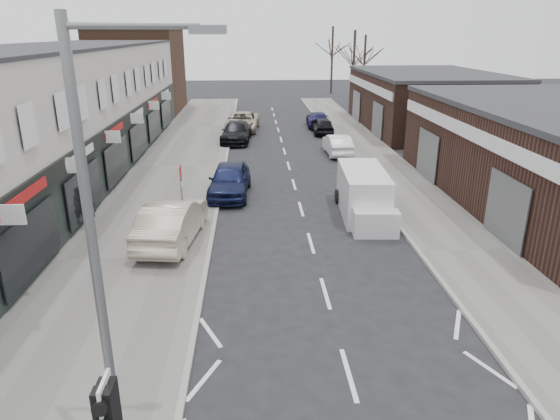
{
  "coord_description": "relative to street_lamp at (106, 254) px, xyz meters",
  "views": [
    {
      "loc": [
        -2.24,
        -7.93,
        7.85
      ],
      "look_at": [
        -1.41,
        6.68,
        2.6
      ],
      "focal_mm": 32.0,
      "sensor_mm": 36.0,
      "label": 1
    }
  ],
  "objects": [
    {
      "name": "tree_far_c",
      "position": [
        13.03,
        60.8,
        -4.62
      ],
      "size": [
        3.6,
        3.6,
        8.5
      ],
      "primitive_type": null,
      "color": "#382D26",
      "rests_on": "ground"
    },
    {
      "name": "white_van",
      "position": [
        7.22,
        13.81,
        -3.65
      ],
      "size": [
        2.14,
        5.39,
        2.06
      ],
      "rotation": [
        0.0,
        0.0,
        -0.06
      ],
      "color": "silver",
      "rests_on": "ground"
    },
    {
      "name": "warning_sign",
      "position": [
        -0.63,
        12.8,
        -2.42
      ],
      "size": [
        0.12,
        0.8,
        2.7
      ],
      "color": "slate",
      "rests_on": "pavement_left"
    },
    {
      "name": "tree_far_b",
      "position": [
        16.03,
        54.8,
        -4.62
      ],
      "size": [
        3.6,
        3.6,
        7.5
      ],
      "primitive_type": null,
      "color": "#382D26",
      "rests_on": "ground"
    },
    {
      "name": "parked_car_left_b",
      "position": [
        1.13,
        30.14,
        -3.88
      ],
      "size": [
        2.41,
        5.23,
        1.48
      ],
      "primitive_type": "imported",
      "rotation": [
        0.0,
        0.0,
        -0.07
      ],
      "color": "black",
      "rests_on": "ground"
    },
    {
      "name": "parked_car_right_a",
      "position": [
        8.03,
        25.64,
        -3.94
      ],
      "size": [
        1.53,
        4.18,
        1.37
      ],
      "primitive_type": "imported",
      "rotation": [
        0.0,
        0.0,
        3.16
      ],
      "color": "white",
      "rests_on": "ground"
    },
    {
      "name": "tree_far_a",
      "position": [
        13.53,
        48.8,
        -4.62
      ],
      "size": [
        3.6,
        3.6,
        8.0
      ],
      "primitive_type": null,
      "color": "#382D26",
      "rests_on": "ground"
    },
    {
      "name": "pedestrian",
      "position": [
        -4.67,
        13.18,
        -3.69
      ],
      "size": [
        0.61,
        0.42,
        1.62
      ],
      "primitive_type": "imported",
      "rotation": [
        0.0,
        0.0,
        3.19
      ],
      "color": "black",
      "rests_on": "pavement_left"
    },
    {
      "name": "parked_car_left_a",
      "position": [
        1.13,
        17.1,
        -3.8
      ],
      "size": [
        2.24,
        4.9,
        1.63
      ],
      "primitive_type": "imported",
      "rotation": [
        0.0,
        0.0,
        -0.07
      ],
      "color": "#13193C",
      "rests_on": "ground"
    },
    {
      "name": "sedan_on_pavement",
      "position": [
        -0.86,
        11.02,
        -3.67
      ],
      "size": [
        2.38,
        5.22,
        1.66
      ],
      "primitive_type": "imported",
      "rotation": [
        0.0,
        0.0,
        3.02
      ],
      "color": "#BFAE99",
      "rests_on": "pavement_left"
    },
    {
      "name": "pavement_right",
      "position": [
        10.28,
        22.8,
        -4.56
      ],
      "size": [
        3.5,
        64.0,
        0.12
      ],
      "primitive_type": "cube",
      "color": "slate",
      "rests_on": "ground"
    },
    {
      "name": "street_lamp",
      "position": [
        0.0,
        0.0,
        0.0
      ],
      "size": [
        2.23,
        0.22,
        8.0
      ],
      "color": "slate",
      "rests_on": "pavement_left"
    },
    {
      "name": "pavement_left",
      "position": [
        -2.22,
        22.8,
        -4.56
      ],
      "size": [
        5.5,
        64.0,
        0.12
      ],
      "primitive_type": "cube",
      "color": "slate",
      "rests_on": "ground"
    },
    {
      "name": "brick_block_far",
      "position": [
        -8.97,
        45.8,
        -0.62
      ],
      "size": [
        8.0,
        10.0,
        8.0
      ],
      "primitive_type": "cube",
      "color": "#482C1F",
      "rests_on": "ground"
    },
    {
      "name": "shop_terrace_left",
      "position": [
        -8.97,
        20.3,
        -1.07
      ],
      "size": [
        8.0,
        41.0,
        7.1
      ],
      "primitive_type": "cube",
      "color": "beige",
      "rests_on": "ground"
    },
    {
      "name": "parked_car_right_b",
      "position": [
        8.03,
        32.92,
        -3.96
      ],
      "size": [
        1.62,
        3.92,
        1.33
      ],
      "primitive_type": "imported",
      "rotation": [
        0.0,
        0.0,
        3.13
      ],
      "color": "black",
      "rests_on": "ground"
    },
    {
      "name": "parked_car_left_c",
      "position": [
        1.53,
        34.63,
        -3.86
      ],
      "size": [
        2.95,
        5.64,
        1.51
      ],
      "primitive_type": "imported",
      "rotation": [
        0.0,
        0.0,
        -0.08
      ],
      "color": "#B6AC92",
      "rests_on": "ground"
    },
    {
      "name": "right_unit_far",
      "position": [
        17.03,
        34.8,
        -2.37
      ],
      "size": [
        10.0,
        16.0,
        4.5
      ],
      "primitive_type": "cube",
      "color": "#371F19",
      "rests_on": "ground"
    },
    {
      "name": "parked_car_right_c",
      "position": [
        8.03,
        36.06,
        -3.97
      ],
      "size": [
        2.05,
        4.57,
        1.3
      ],
      "primitive_type": "imported",
      "rotation": [
        0.0,
        0.0,
        3.09
      ],
      "color": "#161440",
      "rests_on": "ground"
    }
  ]
}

